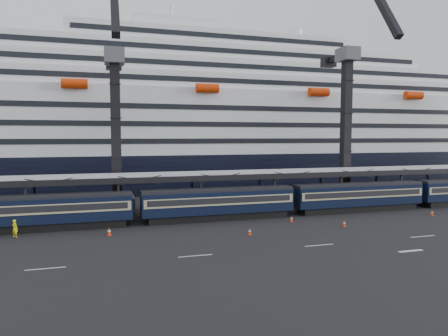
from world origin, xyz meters
The scene contains 13 objects.
ground centered at (0.00, 0.00, 0.00)m, with size 260.00×260.00×0.00m, color black.
lane_markings centered at (8.15, -5.23, 0.01)m, with size 111.00×4.27×0.02m.
train centered at (-4.65, 10.00, 2.20)m, with size 133.05×3.00×4.05m.
canopy centered at (0.00, 14.00, 5.25)m, with size 130.00×6.25×5.53m.
cruise_ship centered at (-1.08, 45.99, 12.34)m, with size 214.09×28.84×34.00m.
crane_dark_near centered at (-20.00, 18.59, 11.93)m, with size 4.50×17.75×35.08m.
crane_dark_mid centered at (15.00, 17.59, 13.36)m, with size 4.50×18.24×39.64m.
worker centered at (-30.44, 7.50, 0.92)m, with size 0.67×0.44×1.84m, color #FFF50D.
traffic_cone_b centered at (-21.15, 5.60, 0.43)m, with size 0.43×0.43×0.87m.
traffic_cone_c centered at (-6.97, 1.64, 0.38)m, with size 0.38×0.38×0.76m.
traffic_cone_d centered at (4.85, 2.33, 0.38)m, with size 0.39×0.39×0.78m.
traffic_cone_e centered at (0.15, 6.40, 0.36)m, with size 0.37×0.37×0.73m.
traffic_cone_f centered at (19.45, 4.62, 0.37)m, with size 0.38×0.38×0.76m.
Camera 1 is at (-21.10, -37.18, 10.34)m, focal length 32.00 mm.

